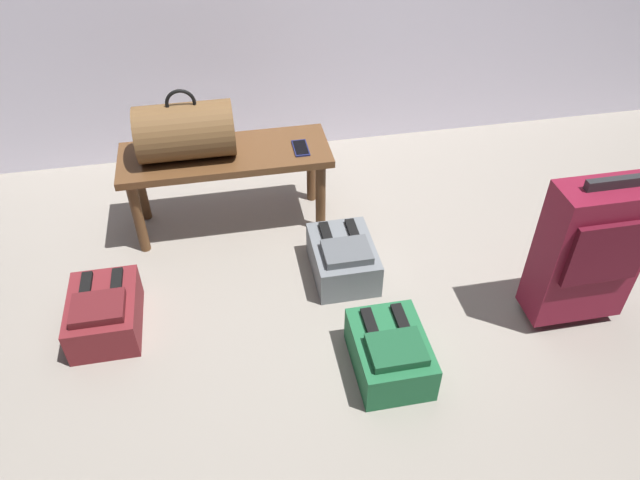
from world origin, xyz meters
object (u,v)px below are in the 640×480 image
(backpack_maroon, at_px, (104,313))
(bench, at_px, (226,164))
(suitcase_upright_burgundy, at_px, (589,251))
(cell_phone, at_px, (301,148))
(duffel_bag_brown, at_px, (185,131))
(backpack_grey, at_px, (343,258))
(backpack_green, at_px, (390,353))

(backpack_maroon, bearing_deg, bench, 47.20)
(suitcase_upright_burgundy, relative_size, backpack_maroon, 1.89)
(cell_phone, height_order, suitcase_upright_burgundy, suitcase_upright_burgundy)
(bench, distance_m, duffel_bag_brown, 0.26)
(duffel_bag_brown, xyz_separation_m, backpack_grey, (0.64, -0.48, -0.47))
(duffel_bag_brown, bearing_deg, backpack_green, -56.31)
(duffel_bag_brown, xyz_separation_m, backpack_maroon, (-0.41, -0.63, -0.47))
(bench, height_order, backpack_maroon, bench)
(suitcase_upright_burgundy, distance_m, backpack_grey, 1.04)
(cell_phone, bearing_deg, backpack_maroon, -148.05)
(bench, bearing_deg, suitcase_upright_burgundy, -33.88)
(duffel_bag_brown, height_order, backpack_grey, duffel_bag_brown)
(backpack_maroon, bearing_deg, cell_phone, 31.95)
(suitcase_upright_burgundy, bearing_deg, backpack_grey, 153.85)
(cell_phone, xyz_separation_m, suitcase_upright_burgundy, (1.02, -0.88, -0.06))
(cell_phone, xyz_separation_m, backpack_grey, (0.12, -0.44, -0.34))
(suitcase_upright_burgundy, height_order, backpack_green, suitcase_upright_burgundy)
(suitcase_upright_burgundy, bearing_deg, duffel_bag_brown, 149.06)
(duffel_bag_brown, relative_size, backpack_grey, 1.16)
(suitcase_upright_burgundy, bearing_deg, backpack_green, -171.03)
(cell_phone, height_order, backpack_green, cell_phone)
(duffel_bag_brown, distance_m, suitcase_upright_burgundy, 1.81)
(backpack_green, relative_size, backpack_maroon, 1.00)
(bench, height_order, duffel_bag_brown, duffel_bag_brown)
(bench, distance_m, cell_phone, 0.37)
(bench, height_order, suitcase_upright_burgundy, suitcase_upright_burgundy)
(backpack_grey, xyz_separation_m, backpack_maroon, (-1.06, -0.14, 0.00))
(duffel_bag_brown, xyz_separation_m, cell_phone, (0.53, -0.04, -0.13))
(bench, bearing_deg, backpack_maroon, -132.80)
(duffel_bag_brown, relative_size, backpack_maroon, 1.16)
(backpack_grey, relative_size, backpack_maroon, 1.00)
(suitcase_upright_burgundy, height_order, backpack_maroon, suitcase_upright_burgundy)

